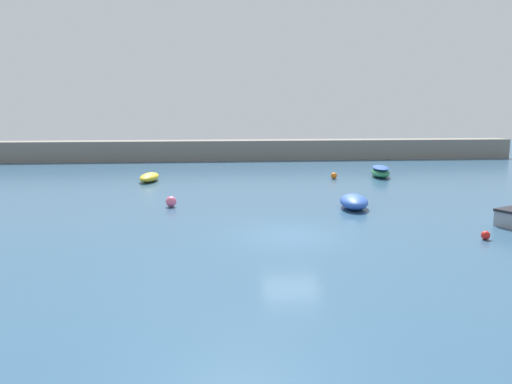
% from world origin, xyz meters
% --- Properties ---
extents(ground_plane, '(120.00, 120.00, 0.20)m').
position_xyz_m(ground_plane, '(0.00, 0.00, -0.10)').
color(ground_plane, '#2D5170').
extents(harbor_breakwater, '(57.39, 2.59, 2.05)m').
position_xyz_m(harbor_breakwater, '(0.00, 31.56, 1.02)').
color(harbor_breakwater, slate).
rests_on(harbor_breakwater, ground_plane).
extents(rowboat_with_red_cover, '(2.06, 3.80, 0.86)m').
position_xyz_m(rowboat_with_red_cover, '(9.97, 17.48, 0.43)').
color(rowboat_with_red_cover, '#287A4C').
rests_on(rowboat_with_red_cover, ground_plane).
extents(open_tender_yellow, '(1.69, 3.07, 0.64)m').
position_xyz_m(open_tender_yellow, '(-7.98, 16.63, 0.32)').
color(open_tender_yellow, yellow).
rests_on(open_tender_yellow, ground_plane).
extents(rowboat_white_midwater, '(1.94, 3.05, 0.75)m').
position_xyz_m(rowboat_white_midwater, '(4.33, 5.50, 0.38)').
color(rowboat_white_midwater, '#2D56B7').
rests_on(rowboat_white_midwater, ground_plane).
extents(mooring_buoy_pink, '(0.59, 0.59, 0.59)m').
position_xyz_m(mooring_buoy_pink, '(-5.65, 6.82, 0.30)').
color(mooring_buoy_pink, '#EA668C').
rests_on(mooring_buoy_pink, ground_plane).
extents(mooring_buoy_orange, '(0.49, 0.49, 0.49)m').
position_xyz_m(mooring_buoy_orange, '(6.03, 16.72, 0.24)').
color(mooring_buoy_orange, orange).
rests_on(mooring_buoy_orange, ground_plane).
extents(mooring_buoy_red, '(0.37, 0.37, 0.37)m').
position_xyz_m(mooring_buoy_red, '(7.97, -1.38, 0.18)').
color(mooring_buoy_red, red).
rests_on(mooring_buoy_red, ground_plane).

